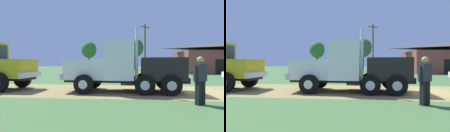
{
  "view_description": "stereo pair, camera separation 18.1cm",
  "coord_description": "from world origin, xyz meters",
  "views": [
    {
      "loc": [
        -4.41,
        -10.79,
        1.55
      ],
      "look_at": [
        -5.54,
        0.93,
        1.41
      ],
      "focal_mm": 30.11,
      "sensor_mm": 36.0,
      "label": 1
    },
    {
      "loc": [
        -4.23,
        -10.77,
        1.55
      ],
      "look_at": [
        -5.54,
        0.93,
        1.41
      ],
      "focal_mm": 30.11,
      "sensor_mm": 36.0,
      "label": 2
    }
  ],
  "objects": [
    {
      "name": "ground_plane",
      "position": [
        0.0,
        0.0,
        0.0
      ],
      "size": [
        200.0,
        200.0,
        0.0
      ],
      "primitive_type": "plane",
      "color": "#446C38"
    },
    {
      "name": "dirt_track",
      "position": [
        0.0,
        0.0,
        0.0
      ],
      "size": [
        120.0,
        5.51,
        0.01
      ],
      "primitive_type": "cube",
      "color": "olive",
      "rests_on": "ground_plane"
    },
    {
      "name": "truck_foreground_white",
      "position": [
        -4.68,
        -0.34,
        1.27
      ],
      "size": [
        6.7,
        2.79,
        3.41
      ],
      "color": "black",
      "rests_on": "ground_plane"
    },
    {
      "name": "visitor_walking_mid",
      "position": [
        -1.78,
        -3.47,
        1.0
      ],
      "size": [
        0.56,
        0.46,
        1.82
      ],
      "color": "#2D2D33",
      "rests_on": "ground_plane"
    },
    {
      "name": "shed_building",
      "position": [
        10.7,
        21.85,
        2.46
      ],
      "size": [
        15.25,
        8.93,
        5.11
      ],
      "color": "brown",
      "rests_on": "ground_plane"
    },
    {
      "name": "utility_pole_near",
      "position": [
        -1.65,
        24.51,
        4.74
      ],
      "size": [
        1.81,
        1.48,
        8.97
      ],
      "color": "#4D4826",
      "rests_on": "ground_plane"
    },
    {
      "name": "tree_left",
      "position": [
        -14.98,
        36.96,
        5.15
      ],
      "size": [
        3.89,
        3.89,
        7.33
      ],
      "color": "#513823",
      "rests_on": "ground_plane"
    },
    {
      "name": "tree_mid",
      "position": [
        -3.2,
        37.05,
        5.56
      ],
      "size": [
        4.37,
        4.37,
        7.99
      ],
      "color": "#513823",
      "rests_on": "ground_plane"
    }
  ]
}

